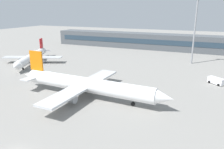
{
  "coord_description": "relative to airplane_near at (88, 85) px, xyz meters",
  "views": [
    {
      "loc": [
        27.27,
        -22.04,
        22.97
      ],
      "look_at": [
        0.24,
        40.0,
        3.0
      ],
      "focal_mm": 35.65,
      "sensor_mm": 36.0,
      "label": 1
    }
  ],
  "objects": [
    {
      "name": "floodlight_tower_west",
      "position": [
        22.38,
        52.2,
        12.55
      ],
      "size": [
        3.2,
        0.8,
        27.86
      ],
      "color": "gray",
      "rests_on": "ground_plane"
    },
    {
      "name": "terminal_building",
      "position": [
        1.09,
        82.6,
        1.07
      ],
      "size": [
        131.09,
        12.13,
        9.0
      ],
      "color": "#4C5156",
      "rests_on": "ground_plane"
    },
    {
      "name": "ground_plane",
      "position": [
        1.09,
        13.16,
        -3.43
      ],
      "size": [
        400.0,
        400.0,
        0.0
      ],
      "primitive_type": "plane",
      "color": "gray"
    },
    {
      "name": "service_van_white",
      "position": [
        31.93,
        25.87,
        -2.32
      ],
      "size": [
        5.33,
        4.78,
        2.08
      ],
      "color": "white",
      "rests_on": "ground_plane"
    },
    {
      "name": "airplane_near",
      "position": [
        0.0,
        0.0,
        0.0
      ],
      "size": [
        45.56,
        31.74,
        11.25
      ],
      "color": "white",
      "rests_on": "ground_plane"
    },
    {
      "name": "airplane_mid",
      "position": [
        -41.78,
        24.32,
        -0.66
      ],
      "size": [
        25.08,
        34.86,
        9.1
      ],
      "color": "white",
      "rests_on": "ground_plane"
    }
  ]
}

